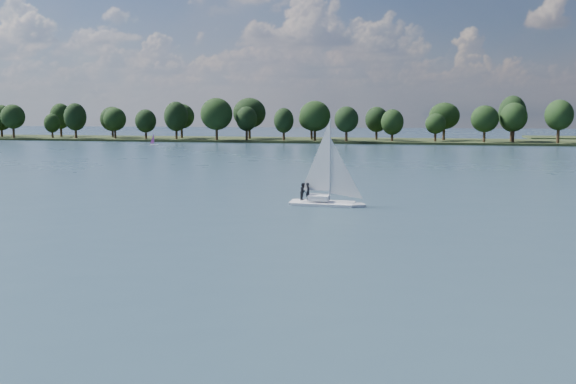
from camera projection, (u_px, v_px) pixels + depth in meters
The scene contains 5 objects.
ground at pixel (351, 167), 120.67m from camera, with size 700.00×700.00×0.00m, color #233342.
far_shore at pixel (395, 142), 228.73m from camera, with size 660.00×40.00×1.50m, color black.
sailboat at pixel (323, 180), 69.03m from camera, with size 7.54×2.33×9.84m.
dinghy_pink at pixel (154, 142), 207.20m from camera, with size 2.55×1.32×3.89m.
treeline at pixel (368, 119), 226.19m from camera, with size 562.16×73.57×17.77m.
Camera 1 is at (16.80, -19.77, 9.84)m, focal length 40.00 mm.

